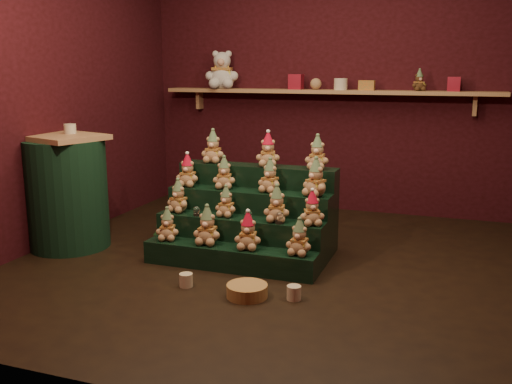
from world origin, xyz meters
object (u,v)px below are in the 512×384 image
at_px(white_bear, 222,65).
at_px(wicker_basket, 247,291).
at_px(mug_right, 294,293).
at_px(side_table, 67,192).
at_px(mug_left, 186,280).
at_px(snow_globe_b, 248,215).
at_px(snow_globe_c, 279,218).
at_px(snow_globe_a, 197,211).
at_px(riser_tier_front, 229,258).
at_px(brown_bear, 419,80).
at_px(mini_christmas_tree, 162,234).

bearing_deg(white_bear, wicker_basket, -78.03).
bearing_deg(mug_right, wicker_basket, -169.07).
bearing_deg(side_table, mug_left, -2.96).
xyz_separation_m(snow_globe_b, snow_globe_c, (0.26, -0.00, 0.01)).
relative_size(side_table, mug_right, 10.04).
distance_m(snow_globe_a, white_bear, 2.31).
height_order(snow_globe_b, mug_left, snow_globe_b).
bearing_deg(mug_left, riser_tier_front, 71.28).
distance_m(riser_tier_front, mug_left, 0.48).
relative_size(snow_globe_b, mug_right, 0.84).
bearing_deg(side_table, brown_bear, 53.30).
relative_size(snow_globe_b, mug_left, 0.85).
distance_m(snow_globe_c, mug_right, 0.74).
relative_size(snow_globe_a, mug_right, 0.80).
xyz_separation_m(riser_tier_front, side_table, (-1.55, 0.07, 0.40)).
xyz_separation_m(mini_christmas_tree, brown_bear, (1.91, 1.87, 1.26)).
bearing_deg(mug_right, side_table, 167.52).
height_order(snow_globe_b, mini_christmas_tree, snow_globe_b).
relative_size(riser_tier_front, snow_globe_a, 17.65).
relative_size(mini_christmas_tree, brown_bear, 1.57).
bearing_deg(brown_bear, mug_right, -128.79).
distance_m(mini_christmas_tree, mug_left, 0.85).
xyz_separation_m(riser_tier_front, white_bear, (-0.92, 2.06, 1.49)).
height_order(side_table, mini_christmas_tree, side_table).
distance_m(snow_globe_c, mini_christmas_tree, 1.09).
height_order(snow_globe_c, mug_right, snow_globe_c).
xyz_separation_m(mini_christmas_tree, mug_left, (0.55, -0.64, -0.11)).
xyz_separation_m(snow_globe_c, mug_right, (0.29, -0.58, -0.36)).
bearing_deg(brown_bear, snow_globe_b, -146.23).
distance_m(snow_globe_a, snow_globe_c, 0.71).
bearing_deg(mug_right, mug_left, -177.72).
height_order(side_table, brown_bear, brown_bear).
relative_size(riser_tier_front, snow_globe_b, 16.84).
relative_size(snow_globe_a, snow_globe_c, 0.83).
bearing_deg(wicker_basket, mug_left, 176.50).
bearing_deg(snow_globe_b, wicker_basket, -70.31).
bearing_deg(mug_right, snow_globe_c, 116.44).
bearing_deg(riser_tier_front, wicker_basket, -55.62).
distance_m(wicker_basket, white_bear, 3.22).
bearing_deg(snow_globe_a, white_bear, 106.58).
bearing_deg(snow_globe_c, brown_bear, 65.84).
relative_size(riser_tier_front, wicker_basket, 4.93).
bearing_deg(mug_left, mini_christmas_tree, 130.37).
height_order(snow_globe_c, white_bear, white_bear).
relative_size(mug_right, wicker_basket, 0.35).
xyz_separation_m(side_table, mug_right, (2.19, -0.48, -0.44)).
relative_size(snow_globe_c, mini_christmas_tree, 0.29).
height_order(snow_globe_a, mini_christmas_tree, snow_globe_a).
xyz_separation_m(mug_right, white_bear, (-1.56, 2.48, 1.53)).
xyz_separation_m(snow_globe_c, mini_christmas_tree, (-1.06, 0.03, -0.25)).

